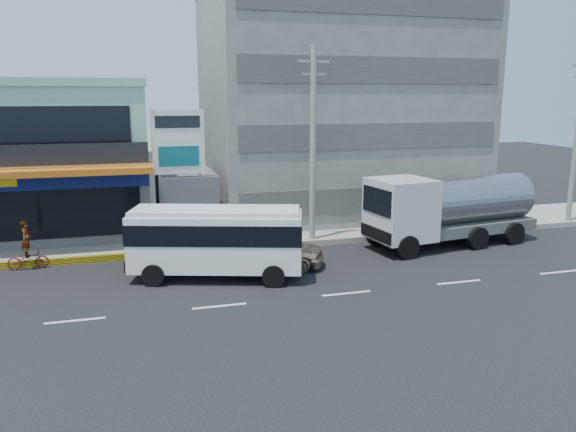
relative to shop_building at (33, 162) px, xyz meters
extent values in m
plane|color=black|center=(8.00, -13.95, -4.00)|extent=(120.00, 120.00, 0.00)
cube|color=gray|center=(13.00, -4.45, -3.85)|extent=(70.00, 5.00, 0.30)
cube|color=#4E4E54|center=(0.00, 0.05, -2.00)|extent=(12.00, 10.00, 4.00)
cube|color=#8AC4AE|center=(0.00, 0.05, 2.00)|extent=(12.00, 10.00, 4.00)
cube|color=#C05E16|center=(0.00, -5.75, 0.15)|extent=(12.40, 1.80, 0.30)
cube|color=navy|center=(0.00, -5.00, -0.40)|extent=(12.00, 0.12, 0.80)
cube|color=black|center=(0.00, -4.97, -1.90)|extent=(11.00, 0.06, 2.60)
cube|color=gray|center=(18.00, 1.05, 3.00)|extent=(16.00, 12.00, 14.00)
cube|color=#4E4E54|center=(8.00, -1.95, -2.25)|extent=(3.00, 6.00, 3.50)
cylinder|color=slate|center=(8.00, -2.95, -0.42)|extent=(1.50, 1.50, 0.15)
cylinder|color=gray|center=(6.50, -4.75, -0.75)|extent=(0.16, 0.16, 6.50)
cylinder|color=gray|center=(8.50, -4.75, -0.75)|extent=(0.16, 0.16, 6.50)
cube|color=white|center=(7.50, -4.75, 1.30)|extent=(2.60, 0.18, 3.20)
cylinder|color=#999993|center=(14.00, -6.55, 1.00)|extent=(0.30, 0.30, 10.00)
cube|color=#999993|center=(14.00, -6.55, 5.20)|extent=(1.60, 0.12, 0.12)
cube|color=#999993|center=(14.00, -6.55, 4.60)|extent=(1.20, 0.10, 0.10)
cylinder|color=#999993|center=(30.00, -6.55, 1.00)|extent=(0.30, 0.30, 10.00)
cube|color=white|center=(8.44, -10.65, -2.37)|extent=(7.46, 4.23, 2.34)
cube|color=black|center=(8.44, -10.65, -1.91)|extent=(7.52, 4.29, 0.86)
cube|color=white|center=(8.44, -10.65, -1.10)|extent=(7.20, 3.97, 0.20)
cylinder|color=black|center=(5.78, -11.00, -3.54)|extent=(0.96, 0.54, 0.91)
cylinder|color=black|center=(6.43, -8.86, -3.54)|extent=(0.96, 0.54, 0.91)
cylinder|color=black|center=(10.44, -12.43, -3.54)|extent=(0.96, 0.54, 0.91)
cylinder|color=black|center=(11.10, -10.30, -3.54)|extent=(0.96, 0.54, 0.91)
imported|color=beige|center=(11.00, -9.60, -3.17)|extent=(5.24, 3.76, 1.66)
cube|color=silver|center=(17.77, -8.94, -1.87)|extent=(3.12, 3.12, 2.98)
cube|color=#595956|center=(20.95, -8.48, -3.08)|extent=(9.44, 3.80, 0.57)
cylinder|color=gray|center=(22.09, -8.32, -1.70)|extent=(6.70, 3.29, 2.41)
cylinder|color=black|center=(17.51, -10.31, -3.42)|extent=(1.18, 0.50, 1.15)
cylinder|color=black|center=(17.13, -7.70, -3.42)|extent=(1.18, 0.50, 1.15)
cylinder|color=black|center=(21.71, -9.71, -3.42)|extent=(1.18, 0.50, 1.15)
cylinder|color=black|center=(21.33, -7.10, -3.42)|extent=(1.18, 0.50, 1.15)
cylinder|color=black|center=(24.09, -9.37, -3.42)|extent=(1.18, 0.50, 1.15)
cylinder|color=black|center=(23.72, -6.75, -3.42)|extent=(1.18, 0.50, 1.15)
imported|color=#520B1B|center=(0.51, -7.15, -3.55)|extent=(1.74, 0.68, 0.90)
imported|color=#66594C|center=(0.51, -7.15, -2.63)|extent=(0.42, 0.62, 1.65)
camera|label=1|loc=(5.17, -33.35, 3.61)|focal=35.00mm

